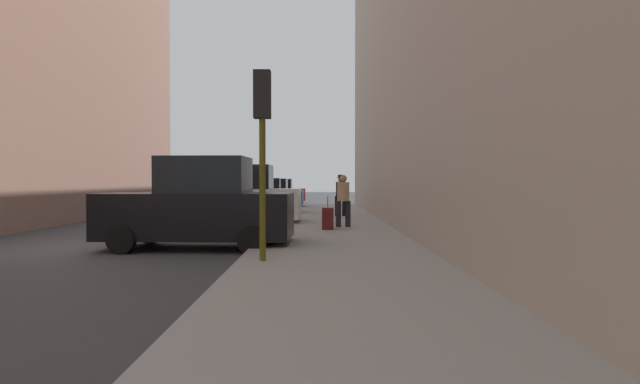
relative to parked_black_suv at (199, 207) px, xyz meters
The scene contains 12 objects.
ground_plane 2.85m from the parked_black_suv, behind, with size 120.00×120.00×0.00m, color #38383A.
sidewalk 3.50m from the parked_black_suv, ahead, with size 4.00×40.00×0.15m, color gray.
parked_black_suv is the anchor object (origin of this frame).
parked_white_van 6.28m from the parked_black_suv, 90.00° to the left, with size 4.64×2.14×2.25m.
parked_dark_green_sedan 11.85m from the parked_black_suv, 90.00° to the left, with size 4.26×2.18×1.79m.
parked_blue_sedan 17.29m from the parked_black_suv, 90.00° to the left, with size 4.23×2.11×1.79m.
parked_red_hatchback 22.82m from the parked_black_suv, 90.00° to the left, with size 4.21×2.07×1.79m.
fire_hydrant 7.45m from the parked_black_suv, 75.94° to the left, with size 0.42×0.22×0.70m.
traffic_light 3.73m from the parked_black_suv, 55.96° to the right, with size 0.32×0.32×3.60m.
pedestrian_in_tan_coat 5.64m from the parked_black_suv, 48.28° to the left, with size 0.52×0.45×1.71m.
pedestrian_with_fedora 10.05m from the parked_black_suv, 67.15° to the left, with size 0.53×0.48×1.78m.
rolling_suitcase 4.74m from the parked_black_suv, 46.74° to the left, with size 0.37×0.57×1.04m.
Camera 1 is at (5.54, -12.47, 1.67)m, focal length 28.00 mm.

